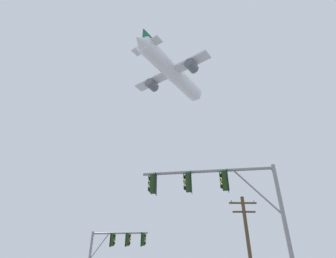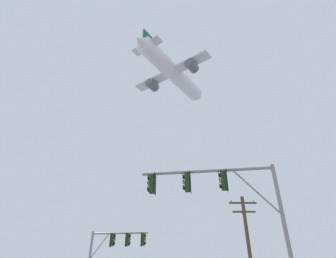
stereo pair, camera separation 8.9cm
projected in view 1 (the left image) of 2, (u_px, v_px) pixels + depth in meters
signal_pole_near at (225, 198)px, 13.05m from camera, size 6.34×1.16×6.72m
signal_pole_far at (113, 250)px, 22.60m from camera, size 4.66×0.70×6.02m
utility_pole at (249, 248)px, 20.91m from camera, size 2.20×0.28×8.32m
airplane at (172, 72)px, 56.94m from camera, size 15.68×19.42×6.06m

